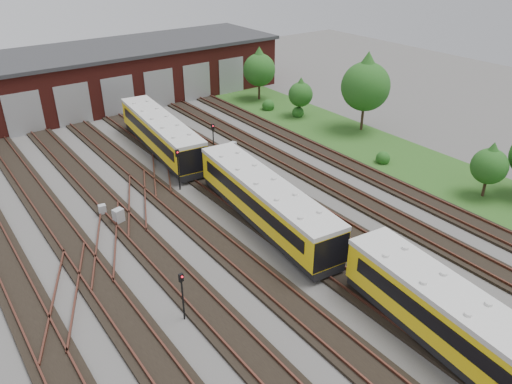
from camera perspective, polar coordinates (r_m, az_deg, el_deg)
ground at (r=30.95m, az=4.44°, el=-9.31°), size 120.00×120.00×0.00m
track_network at (r=31.15m, az=3.50°, el=-8.75°), size 30.40×70.00×0.33m
maintenance_shed at (r=62.62m, az=-20.25°, el=11.90°), size 51.00×12.50×6.35m
grass_verge at (r=49.10m, az=13.97°, el=4.70°), size 8.00×55.00×0.05m
metro_train at (r=34.66m, az=1.05°, el=-1.03°), size 4.25×47.15×3.09m
signal_mast_0 at (r=26.82m, az=-8.44°, el=-11.09°), size 0.26×0.25×3.02m
signal_mast_1 at (r=39.80m, az=-8.89°, el=3.13°), size 0.31×0.29×3.47m
signal_mast_2 at (r=45.17m, az=-4.91°, el=6.31°), size 0.30×0.28×3.35m
signal_mast_3 at (r=36.74m, az=-2.66°, el=0.33°), size 0.25×0.24×2.65m
relay_cabinet_0 at (r=38.20m, az=-17.13°, el=-2.00°), size 0.57×0.49×0.86m
relay_cabinet_1 at (r=36.78m, az=-15.43°, el=-2.71°), size 0.80×0.72×1.15m
relay_cabinet_2 at (r=38.12m, az=-2.39°, el=-0.48°), size 0.84×0.77×1.15m
relay_cabinet_3 at (r=47.08m, az=-2.67°, el=5.14°), size 0.70×0.63×1.00m
relay_cabinet_4 at (r=39.08m, az=-3.30°, el=0.10°), size 0.73×0.68×0.97m
tree_0 at (r=61.56m, az=0.37°, el=14.21°), size 3.88×3.88×6.42m
tree_1 at (r=56.00m, az=5.13°, el=11.37°), size 2.68×2.68×4.45m
tree_2 at (r=52.19m, az=12.48°, el=12.33°), size 4.92×4.92×8.15m
tree_3 at (r=41.95m, az=25.21°, el=3.10°), size 2.77×2.77×4.60m
bush_0 at (r=46.15m, az=14.33°, el=3.97°), size 1.27×1.27×1.27m
bush_1 at (r=58.66m, az=1.41°, el=10.04°), size 1.42×1.42×1.42m
bush_2 at (r=56.59m, az=4.82°, el=9.22°), size 1.33×1.33×1.33m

